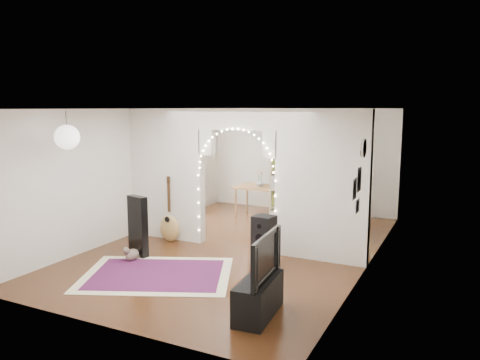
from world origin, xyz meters
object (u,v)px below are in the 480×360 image
at_px(acoustic_guitar, 169,218).
at_px(dining_chair_right, 317,212).
at_px(floor_speaker, 264,242).
at_px(bookcase, 307,191).
at_px(media_console, 258,297).
at_px(dining_chair_left, 296,218).
at_px(dining_table, 260,189).

relative_size(acoustic_guitar, dining_chair_right, 2.41).
relative_size(floor_speaker, bookcase, 0.54).
bearing_deg(media_console, acoustic_guitar, 137.32).
height_order(dining_chair_left, dining_chair_right, dining_chair_left).
bearing_deg(bookcase, dining_chair_right, 86.91).
height_order(dining_table, dining_chair_right, dining_table).
bearing_deg(dining_table, media_console, -64.79).
relative_size(acoustic_guitar, floor_speaker, 1.26).
xyz_separation_m(acoustic_guitar, dining_chair_left, (2.00, 2.07, -0.24)).
xyz_separation_m(bookcase, dining_chair_right, (0.02, 0.77, -0.63)).
relative_size(acoustic_guitar, dining_table, 0.94).
xyz_separation_m(acoustic_guitar, dining_table, (0.72, 2.94, 0.18)).
height_order(acoustic_guitar, bookcase, bookcase).
bearing_deg(dining_chair_right, floor_speaker, -86.74).
relative_size(bookcase, dining_table, 1.38).
xyz_separation_m(floor_speaker, media_console, (0.68, -1.76, -0.20)).
bearing_deg(dining_table, bookcase, -22.61).
height_order(floor_speaker, dining_chair_right, floor_speaker).
height_order(media_console, dining_chair_right, media_console).
relative_size(media_console, dining_chair_right, 2.10).
bearing_deg(media_console, dining_table, 108.74).
height_order(acoustic_guitar, floor_speaker, acoustic_guitar).
bearing_deg(acoustic_guitar, dining_chair_right, 59.97).
bearing_deg(bookcase, floor_speaker, -88.23).
height_order(bookcase, dining_table, bookcase).
relative_size(acoustic_guitar, bookcase, 0.68).
bearing_deg(bookcase, media_console, -81.37).
bearing_deg(dining_table, acoustic_guitar, -102.09).
distance_m(acoustic_guitar, dining_chair_left, 2.89).
distance_m(media_console, dining_chair_left, 4.55).
distance_m(acoustic_guitar, media_console, 3.85).
distance_m(acoustic_guitar, floor_speaker, 2.42).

